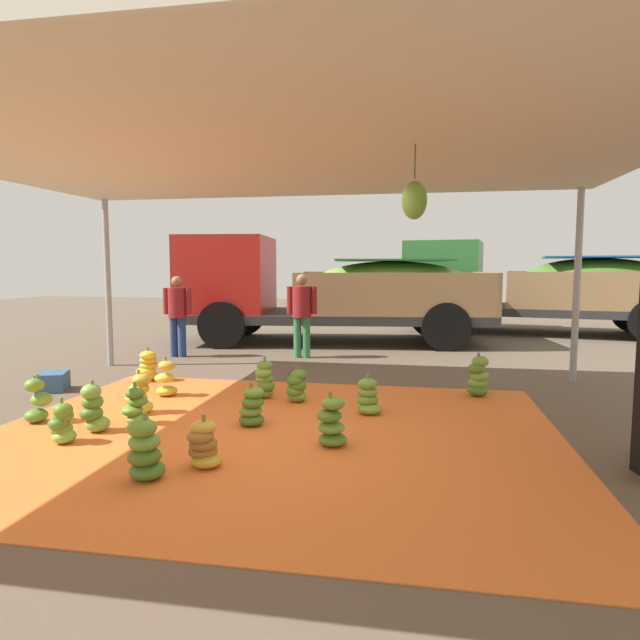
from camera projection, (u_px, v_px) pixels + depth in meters
The scene contains 23 objects.
ground_plane at pixel (321, 376), 8.53m from camera, with size 40.00×40.00×0.00m, color brown.
tarp_orange at pixel (270, 434), 5.59m from camera, with size 5.91×4.91×0.01m, color orange.
tent_canopy at pixel (266, 150), 5.23m from camera, with size 8.00×7.00×2.93m.
banana_bunch_0 at pixel (252, 408), 5.85m from camera, with size 0.37×0.37×0.48m.
banana_bunch_1 at pixel (62, 424), 5.27m from camera, with size 0.32×0.32×0.45m.
banana_bunch_2 at pixel (332, 423), 5.18m from camera, with size 0.37×0.37×0.54m.
banana_bunch_3 at pixel (204, 445), 4.65m from camera, with size 0.34×0.34×0.46m.
banana_bunch_4 at pixel (136, 407), 5.89m from camera, with size 0.36×0.35×0.47m.
banana_bunch_5 at pixel (368, 397), 6.33m from camera, with size 0.39×0.40×0.47m.
banana_bunch_6 at pixel (264, 380), 7.08m from camera, with size 0.36×0.36×0.55m.
banana_bunch_7 at pixel (166, 380), 7.20m from camera, with size 0.34×0.31×0.53m.
banana_bunch_8 at pixel (296, 387), 6.86m from camera, with size 0.34×0.34×0.46m.
banana_bunch_9 at pixel (38, 402), 5.98m from camera, with size 0.32×0.34×0.54m.
banana_bunch_10 at pixel (148, 366), 8.17m from camera, with size 0.42×0.44×0.51m.
banana_bunch_11 at pixel (140, 395), 6.34m from camera, with size 0.41×0.39×0.52m.
banana_bunch_12 at pixel (478, 377), 7.19m from camera, with size 0.37×0.36×0.58m.
banana_bunch_13 at pixel (93, 409), 5.63m from camera, with size 0.38×0.35×0.55m.
banana_bunch_14 at pixel (145, 451), 4.36m from camera, with size 0.36×0.36×0.55m.
cargo_truck_main at pixel (324, 289), 12.34m from camera, with size 7.08×3.23×2.40m.
cargo_truck_far at pixel (533, 285), 14.05m from camera, with size 7.13×3.46×2.40m.
worker_0 at pixel (302, 309), 10.21m from camera, with size 0.58×0.35×1.58m.
worker_1 at pixel (177, 310), 10.32m from camera, with size 0.57×0.35×1.55m.
crate_0 at pixel (53, 381), 7.57m from camera, with size 0.36×0.44×0.25m, color #335B8E.
Camera 1 is at (1.47, -5.27, 1.73)m, focal length 30.40 mm.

